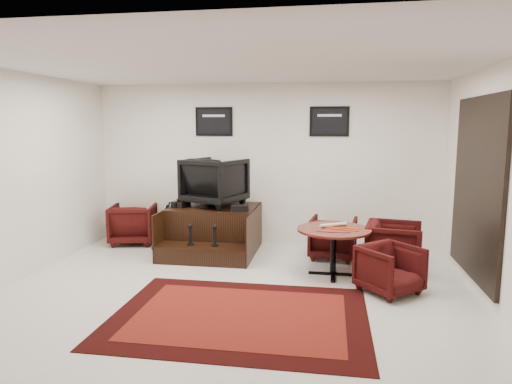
# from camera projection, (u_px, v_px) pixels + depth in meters

# --- Properties ---
(ground) EXTENTS (6.00, 6.00, 0.00)m
(ground) POSITION_uv_depth(u_px,v_px,m) (236.00, 293.00, 5.74)
(ground) COLOR silver
(ground) RESTS_ON ground
(room_shell) EXTENTS (6.02, 5.02, 2.81)m
(room_shell) POSITION_uv_depth(u_px,v_px,m) (270.00, 150.00, 5.53)
(room_shell) COLOR white
(room_shell) RESTS_ON ground
(area_rug) EXTENTS (2.80, 2.10, 0.01)m
(area_rug) POSITION_uv_depth(u_px,v_px,m) (240.00, 316.00, 5.02)
(area_rug) COLOR black
(area_rug) RESTS_ON ground
(shine_podium) EXTENTS (1.45, 1.49, 0.75)m
(shine_podium) POSITION_uv_depth(u_px,v_px,m) (213.00, 231.00, 7.58)
(shine_podium) COLOR black
(shine_podium) RESTS_ON ground
(shine_chair) EXTENTS (1.10, 1.07, 0.89)m
(shine_chair) POSITION_uv_depth(u_px,v_px,m) (215.00, 179.00, 7.60)
(shine_chair) COLOR black
(shine_chair) RESTS_ON shine_podium
(shoes_pair) EXTENTS (0.28, 0.31, 0.10)m
(shoes_pair) POSITION_uv_depth(u_px,v_px,m) (181.00, 204.00, 7.55)
(shoes_pair) COLOR black
(shoes_pair) RESTS_ON shine_podium
(polish_kit) EXTENTS (0.29, 0.22, 0.09)m
(polish_kit) POSITION_uv_depth(u_px,v_px,m) (240.00, 208.00, 7.19)
(polish_kit) COLOR black
(polish_kit) RESTS_ON shine_podium
(umbrella_black) EXTENTS (0.30, 0.11, 0.82)m
(umbrella_black) POSITION_uv_depth(u_px,v_px,m) (161.00, 227.00, 7.60)
(umbrella_black) COLOR black
(umbrella_black) RESTS_ON ground
(umbrella_hooked) EXTENTS (0.32, 0.12, 0.85)m
(umbrella_hooked) POSITION_uv_depth(u_px,v_px,m) (163.00, 225.00, 7.68)
(umbrella_hooked) COLOR black
(umbrella_hooked) RESTS_ON ground
(armchair_side) EXTENTS (0.88, 0.84, 0.77)m
(armchair_side) POSITION_uv_depth(u_px,v_px,m) (133.00, 222.00, 8.10)
(armchair_side) COLOR black
(armchair_side) RESTS_ON ground
(meeting_table) EXTENTS (1.02, 1.02, 0.67)m
(meeting_table) POSITION_uv_depth(u_px,v_px,m) (334.00, 234.00, 6.33)
(meeting_table) COLOR #4D110B
(meeting_table) RESTS_ON ground
(table_chair_back) EXTENTS (0.77, 0.73, 0.72)m
(table_chair_back) POSITION_uv_depth(u_px,v_px,m) (333.00, 236.00, 7.20)
(table_chair_back) COLOR black
(table_chair_back) RESTS_ON ground
(table_chair_window) EXTENTS (0.82, 0.86, 0.78)m
(table_chair_window) POSITION_uv_depth(u_px,v_px,m) (394.00, 244.00, 6.58)
(table_chair_window) COLOR black
(table_chair_window) RESTS_ON ground
(table_chair_corner) EXTENTS (0.89, 0.88, 0.67)m
(table_chair_corner) POSITION_uv_depth(u_px,v_px,m) (390.00, 267.00, 5.69)
(table_chair_corner) COLOR black
(table_chair_corner) RESTS_ON ground
(paper_roll) EXTENTS (0.39, 0.26, 0.05)m
(paper_roll) POSITION_uv_depth(u_px,v_px,m) (333.00, 225.00, 6.45)
(paper_roll) COLOR silver
(paper_roll) RESTS_ON meeting_table
(table_clutter) EXTENTS (0.57, 0.31, 0.01)m
(table_clutter) POSITION_uv_depth(u_px,v_px,m) (340.00, 229.00, 6.24)
(table_clutter) COLOR #FB590D
(table_clutter) RESTS_ON meeting_table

